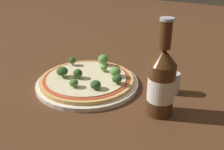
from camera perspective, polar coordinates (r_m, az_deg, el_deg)
The scene contains 14 objects.
ground_plane at distance 0.78m, azimuth -6.49°, elevation -1.85°, with size 3.00×3.00×0.00m, color #4C2D19.
plate at distance 0.77m, azimuth -5.34°, elevation -1.76°, with size 0.30×0.30×0.01m.
pizza at distance 0.76m, azimuth -5.71°, elevation -1.01°, with size 0.27×0.27×0.01m.
broccoli_floret_0 at distance 0.69m, azimuth -3.60°, elevation -2.12°, with size 0.03×0.03×0.02m.
broccoli_floret_1 at distance 0.77m, azimuth -10.78°, elevation 0.79°, with size 0.03×0.03×0.03m.
broccoli_floret_2 at distance 0.76m, azimuth 0.72°, elevation 0.77°, with size 0.03×0.03×0.03m.
broccoli_floret_3 at distance 0.71m, azimuth -8.32°, elevation -1.69°, with size 0.02×0.02×0.02m.
broccoli_floret_4 at distance 0.84m, azimuth -1.93°, elevation 3.43°, with size 0.03×0.03×0.03m.
broccoli_floret_5 at distance 0.79m, azimuth -1.80°, elevation 1.60°, with size 0.02×0.02×0.02m.
broccoli_floret_6 at distance 0.84m, azimuth -8.64°, elevation 3.13°, with size 0.02×0.02×0.03m.
broccoli_floret_7 at distance 0.76m, azimuth -7.69°, elevation 0.40°, with size 0.03×0.03×0.03m.
broccoli_floret_8 at distance 0.72m, azimuth 1.08°, elevation -0.87°, with size 0.03×0.03×0.03m.
beer_bottle at distance 0.61m, azimuth 10.72°, elevation -1.44°, with size 0.06×0.06×0.23m.
pepper_shaker at distance 0.74m, azimuth 13.10°, elevation -1.74°, with size 0.04×0.04×0.06m.
Camera 1 is at (0.42, -0.56, 0.36)m, focal length 42.00 mm.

